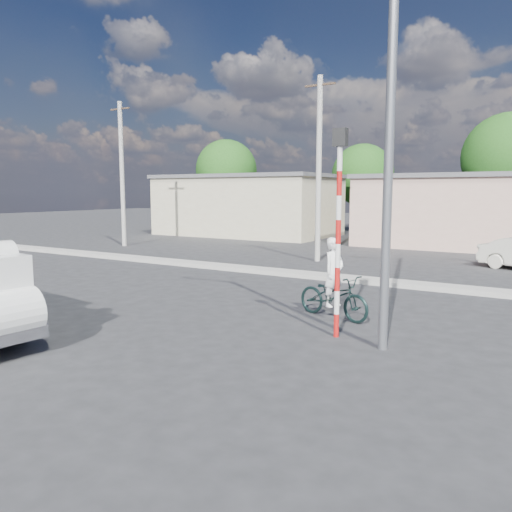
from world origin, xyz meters
The scene contains 9 objects.
ground_plane centered at (0.00, 0.00, 0.00)m, with size 120.00×120.00×0.00m, color #262729.
median centered at (0.00, 8.00, 0.08)m, with size 40.00×0.80×0.16m, color #99968E.
bicycle centered at (2.52, 2.96, 0.54)m, with size 0.72×2.06×1.08m, color black.
cyclist centered at (2.52, 2.96, 0.84)m, with size 0.61×0.40×1.68m, color white.
traffic_pole centered at (3.20, 1.50, 2.59)m, with size 0.28×0.18×4.36m.
streetlight centered at (4.14, 1.20, 4.96)m, with size 2.34×0.22×9.00m.
building_row centered at (1.10, 22.00, 2.13)m, with size 37.80×7.30×4.44m.
tree_row centered at (-2.27, 28.62, 4.83)m, with size 34.13×7.32×8.10m.
utility_poles centered at (3.25, 12.00, 4.07)m, with size 35.40×0.24×8.00m.
Camera 1 is at (7.12, -8.23, 3.09)m, focal length 35.00 mm.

